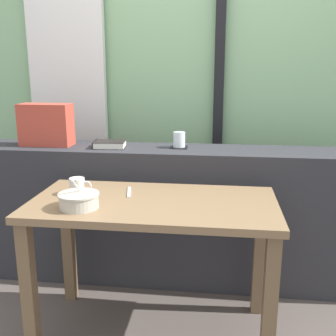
% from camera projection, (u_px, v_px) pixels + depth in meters
% --- Properties ---
extents(ground, '(8.00, 8.00, 0.00)m').
position_uv_depth(ground, '(166.00, 328.00, 2.15)').
color(ground, '#564C47').
extents(outdoor_backdrop, '(4.80, 0.08, 2.80)m').
position_uv_depth(outdoor_backdrop, '(187.00, 58.00, 2.93)').
color(outdoor_backdrop, '#8EBC89').
rests_on(outdoor_backdrop, ground).
extents(curtain_left_panel, '(0.56, 0.06, 2.50)m').
position_uv_depth(curtain_left_panel, '(68.00, 79.00, 2.98)').
color(curtain_left_panel, white).
rests_on(curtain_left_panel, ground).
extents(window_divider_post, '(0.07, 0.05, 2.60)m').
position_uv_depth(window_divider_post, '(219.00, 72.00, 2.86)').
color(window_divider_post, black).
rests_on(window_divider_post, ground).
extents(dark_console_ledge, '(2.80, 0.36, 0.86)m').
position_uv_depth(dark_console_ledge, '(177.00, 215.00, 2.57)').
color(dark_console_ledge, '#2D2D33').
rests_on(dark_console_ledge, ground).
extents(breakfast_table, '(1.18, 0.60, 0.72)m').
position_uv_depth(breakfast_table, '(153.00, 224.00, 1.98)').
color(breakfast_table, brown).
rests_on(breakfast_table, ground).
extents(coaster_square, '(0.10, 0.10, 0.00)m').
position_uv_depth(coaster_square, '(179.00, 147.00, 2.49)').
color(coaster_square, black).
rests_on(coaster_square, dark_console_ledge).
extents(juice_glass, '(0.07, 0.07, 0.09)m').
position_uv_depth(juice_glass, '(179.00, 140.00, 2.48)').
color(juice_glass, white).
rests_on(juice_glass, coaster_square).
extents(closed_book, '(0.20, 0.16, 0.04)m').
position_uv_depth(closed_book, '(109.00, 144.00, 2.49)').
color(closed_book, black).
rests_on(closed_book, dark_console_ledge).
extents(throw_pillow, '(0.32, 0.15, 0.26)m').
position_uv_depth(throw_pillow, '(46.00, 125.00, 2.54)').
color(throw_pillow, '#B74233').
rests_on(throw_pillow, dark_console_ledge).
extents(soup_bowl, '(0.19, 0.19, 0.14)m').
position_uv_depth(soup_bowl, '(79.00, 201.00, 1.84)').
color(soup_bowl, '#BCB7A8').
rests_on(soup_bowl, breakfast_table).
extents(fork_utensil, '(0.05, 0.17, 0.01)m').
position_uv_depth(fork_utensil, '(129.00, 192.00, 2.07)').
color(fork_utensil, silver).
rests_on(fork_utensil, breakfast_table).
extents(ceramic_mug, '(0.11, 0.08, 0.08)m').
position_uv_depth(ceramic_mug, '(78.00, 186.00, 2.03)').
color(ceramic_mug, silver).
rests_on(ceramic_mug, breakfast_table).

